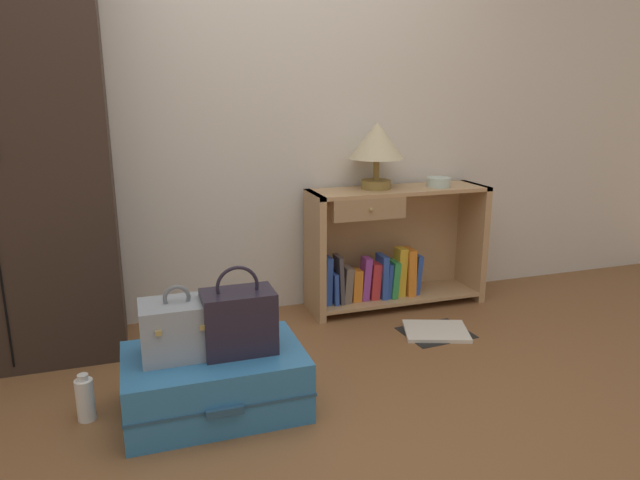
% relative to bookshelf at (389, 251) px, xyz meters
% --- Properties ---
extents(ground_plane, '(9.00, 9.00, 0.00)m').
position_rel_bookshelf_xyz_m(ground_plane, '(-0.85, -1.28, -0.34)').
color(ground_plane, brown).
extents(back_wall, '(6.40, 0.10, 2.60)m').
position_rel_bookshelf_xyz_m(back_wall, '(-0.85, 0.22, 0.96)').
color(back_wall, silver).
rests_on(back_wall, ground_plane).
extents(bookshelf, '(1.07, 0.32, 0.72)m').
position_rel_bookshelf_xyz_m(bookshelf, '(0.00, 0.00, 0.00)').
color(bookshelf, tan).
rests_on(bookshelf, ground_plane).
extents(table_lamp, '(0.32, 0.32, 0.38)m').
position_rel_bookshelf_xyz_m(table_lamp, '(-0.09, 0.01, 0.64)').
color(table_lamp, olive).
rests_on(table_lamp, bookshelf).
extents(bowl, '(0.14, 0.14, 0.06)m').
position_rel_bookshelf_xyz_m(bowl, '(0.28, -0.04, 0.41)').
color(bowl, silver).
rests_on(bowl, bookshelf).
extents(suitcase_large, '(0.72, 0.49, 0.25)m').
position_rel_bookshelf_xyz_m(suitcase_large, '(-1.18, -0.87, -0.21)').
color(suitcase_large, teal).
rests_on(suitcase_large, ground_plane).
extents(train_case, '(0.29, 0.22, 0.29)m').
position_rel_bookshelf_xyz_m(train_case, '(-1.31, -0.85, 0.03)').
color(train_case, '#8E99A3').
rests_on(train_case, suitcase_large).
extents(handbag, '(0.29, 0.18, 0.36)m').
position_rel_bookshelf_xyz_m(handbag, '(-1.07, -0.89, 0.05)').
color(handbag, '#231E2D').
rests_on(handbag, suitcase_large).
extents(bottle, '(0.07, 0.07, 0.20)m').
position_rel_bookshelf_xyz_m(bottle, '(-1.68, -0.79, -0.25)').
color(bottle, white).
rests_on(bottle, ground_plane).
extents(open_book_on_floor, '(0.41, 0.37, 0.02)m').
position_rel_bookshelf_xyz_m(open_book_on_floor, '(0.06, -0.48, -0.33)').
color(open_book_on_floor, white).
rests_on(open_book_on_floor, ground_plane).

